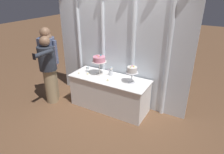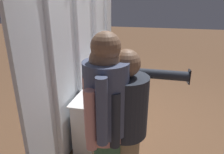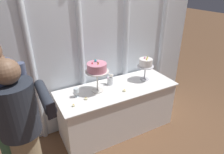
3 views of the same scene
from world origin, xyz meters
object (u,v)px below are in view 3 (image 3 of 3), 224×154
Objects in this scene: wine_glass at (76,91)px; tealight_near_right at (124,91)px; tealight_far_left at (73,106)px; tealight_near_left at (86,99)px; cake_display_nearright at (146,64)px; guest_man_pink_jacket at (8,121)px; cake_table at (117,109)px; guest_man_dark_suit at (6,117)px; guest_girl_blue_dress at (21,130)px; cake_display_nearleft at (97,69)px; flower_vase at (110,80)px.

tealight_near_right is at bearing -16.11° from wine_glass.
tealight_near_left is at bearing 20.47° from tealight_far_left.
cake_display_nearright is 0.24× the size of guest_man_pink_jacket.
tealight_near_right is at bearing -160.71° from cake_display_nearright.
cake_display_nearright is at bearing 8.20° from tealight_far_left.
tealight_near_right is (0.04, -0.13, 0.37)m from cake_table.
guest_man_dark_suit is at bearing -168.01° from cake_table.
tealight_near_right is (0.54, -0.06, -0.00)m from tealight_near_left.
guest_girl_blue_dress reaches higher than tealight_near_left.
wine_glass is 0.08× the size of guest_man_pink_jacket.
guest_man_dark_suit reaches higher than cake_display_nearleft.
tealight_near_right is at bearing 13.06° from guest_girl_blue_dress.
cake_table is 0.80m from cake_display_nearright.
flower_vase is 0.51m from tealight_near_left.
tealight_near_right is at bearing 6.17° from guest_man_pink_jacket.
tealight_near_left is 0.88m from guest_girl_blue_dress.
cake_table is at bearing -11.44° from cake_display_nearleft.
guest_man_pink_jacket is (0.00, 0.01, -0.05)m from guest_man_dark_suit.
wine_glass is (-0.31, -0.01, -0.24)m from cake_display_nearleft.
cake_display_nearleft is at bearing 17.53° from guest_man_dark_suit.
flower_vase is at bearing 105.85° from tealight_near_right.
cake_table is at bearing 11.57° from guest_man_pink_jacket.
tealight_near_right is (0.62, -0.18, -0.08)m from wine_glass.
tealight_near_right is (-0.46, -0.16, -0.25)m from cake_display_nearright.
cake_display_nearright is 1.23m from tealight_far_left.
cake_table is at bearing -4.73° from wine_glass.
cake_table is 0.63m from tealight_near_left.
tealight_near_left is 0.03× the size of guest_girl_blue_dress.
cake_display_nearright is 2.97× the size of wine_glass.
cake_display_nearleft reaches higher than flower_vase.
tealight_far_left is (-0.66, -0.28, -0.07)m from flower_vase.
guest_man_dark_suit is at bearing -173.39° from tealight_near_right.
tealight_near_right is 1.38m from guest_girl_blue_dress.
cake_display_nearleft is 10.97× the size of tealight_far_left.
cake_display_nearright reaches higher than cake_table.
cake_table is 1.54m from guest_man_dark_suit.
wine_glass is (-0.59, 0.05, 0.45)m from cake_table.
cake_table is at bearing -73.90° from flower_vase.
wine_glass is at bearing 59.64° from tealight_far_left.
tealight_far_left is 0.78× the size of tealight_near_right.
guest_girl_blue_dress reaches higher than tealight_near_right.
flower_vase is 3.65× the size of tealight_near_left.
tealight_far_left is (-0.70, -0.14, 0.37)m from cake_table.
guest_man_dark_suit is 0.05m from guest_man_pink_jacket.
guest_man_pink_jacket is at bearing 122.91° from guest_girl_blue_dress.
tealight_near_left is (0.19, 0.07, 0.00)m from tealight_far_left.
guest_girl_blue_dress is at bearing -155.15° from flower_vase.
guest_man_dark_suit is 0.20m from guest_girl_blue_dress.
tealight_near_left is 0.95m from guest_man_dark_suit.
cake_table is at bearing 105.57° from tealight_near_right.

